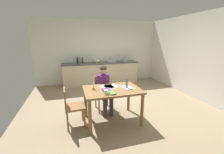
{
  "coord_description": "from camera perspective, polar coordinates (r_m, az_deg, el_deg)",
  "views": [
    {
      "loc": [
        -1.24,
        -3.66,
        1.82
      ],
      "look_at": [
        -0.18,
        -0.02,
        0.85
      ],
      "focal_mm": 23.63,
      "sensor_mm": 36.0,
      "label": 1
    }
  ],
  "objects": [
    {
      "name": "ground_plane",
      "position": [
        4.28,
        2.27,
        -11.13
      ],
      "size": [
        5.2,
        5.2,
        0.04
      ],
      "primitive_type": "cube",
      "color": "#937F60"
    },
    {
      "name": "wall_back",
      "position": [
        6.4,
        -5.09,
        9.66
      ],
      "size": [
        5.2,
        0.12,
        2.6
      ],
      "primitive_type": "cube",
      "color": "silver",
      "rests_on": "ground"
    },
    {
      "name": "wall_right",
      "position": [
        5.33,
        30.24,
        6.83
      ],
      "size": [
        0.12,
        5.2,
        2.6
      ],
      "primitive_type": "cube",
      "color": "silver",
      "rests_on": "ground"
    },
    {
      "name": "kitchen_counter",
      "position": [
        6.18,
        -4.26,
        1.54
      ],
      "size": [
        3.09,
        0.64,
        0.9
      ],
      "color": "beige",
      "rests_on": "ground"
    },
    {
      "name": "dining_table",
      "position": [
        3.28,
        0.06,
        -6.55
      ],
      "size": [
        1.23,
        0.87,
        0.77
      ],
      "color": "olive",
      "rests_on": "ground"
    },
    {
      "name": "chair_at_table",
      "position": [
        3.93,
        -3.64,
        -5.44
      ],
      "size": [
        0.43,
        0.43,
        0.87
      ],
      "color": "olive",
      "rests_on": "ground"
    },
    {
      "name": "person_seated",
      "position": [
        3.74,
        -3.06,
        -3.45
      ],
      "size": [
        0.34,
        0.61,
        1.19
      ],
      "color": "#592666",
      "rests_on": "ground"
    },
    {
      "name": "chair_side_empty",
      "position": [
        3.26,
        -15.29,
        -10.67
      ],
      "size": [
        0.42,
        0.42,
        0.85
      ],
      "color": "olive",
      "rests_on": "ground"
    },
    {
      "name": "coffee_mug",
      "position": [
        2.92,
        -2.28,
        -5.91
      ],
      "size": [
        0.12,
        0.08,
        0.09
      ],
      "color": "white",
      "rests_on": "dining_table"
    },
    {
      "name": "candlestick",
      "position": [
        3.2,
        -7.19,
        -3.64
      ],
      "size": [
        0.06,
        0.06,
        0.26
      ],
      "color": "gold",
      "rests_on": "dining_table"
    },
    {
      "name": "book_magazine",
      "position": [
        2.99,
        -0.29,
        -6.01
      ],
      "size": [
        0.17,
        0.27,
        0.03
      ],
      "primitive_type": "cube",
      "rotation": [
        0.0,
        0.0,
        0.18
      ],
      "color": "#5E9744",
      "rests_on": "dining_table"
    },
    {
      "name": "book_cookery",
      "position": [
        3.15,
        -2.29,
        -4.89
      ],
      "size": [
        0.16,
        0.16,
        0.03
      ],
      "primitive_type": "cube",
      "rotation": [
        0.0,
        0.0,
        -0.0
      ],
      "color": "#6D3576",
      "rests_on": "dining_table"
    },
    {
      "name": "paper_letter",
      "position": [
        3.45,
        -0.02,
        -3.43
      ],
      "size": [
        0.27,
        0.33,
        0.0
      ],
      "primitive_type": "cube",
      "rotation": [
        0.0,
        0.0,
        0.21
      ],
      "color": "white",
      "rests_on": "dining_table"
    },
    {
      "name": "paper_bill",
      "position": [
        3.37,
        5.97,
        -3.92
      ],
      "size": [
        0.29,
        0.34,
        0.0
      ],
      "primitive_type": "cube",
      "rotation": [
        0.0,
        0.0,
        0.29
      ],
      "color": "white",
      "rests_on": "dining_table"
    },
    {
      "name": "paper_envelope",
      "position": [
        3.39,
        -2.32,
        -3.74
      ],
      "size": [
        0.34,
        0.36,
        0.0
      ],
      "primitive_type": "cube",
      "rotation": [
        0.0,
        0.0,
        0.63
      ],
      "color": "white",
      "rests_on": "dining_table"
    },
    {
      "name": "paper_receipt",
      "position": [
        3.39,
        -1.1,
        -3.76
      ],
      "size": [
        0.24,
        0.32,
        0.0
      ],
      "primitive_type": "cube",
      "rotation": [
        0.0,
        0.0,
        0.11
      ],
      "color": "white",
      "rests_on": "dining_table"
    },
    {
      "name": "wine_bottle_on_table",
      "position": [
        3.3,
        5.72,
        -2.0
      ],
      "size": [
        0.06,
        0.06,
        0.3
      ],
      "color": "#8C999E",
      "rests_on": "dining_table"
    },
    {
      "name": "sink_unit",
      "position": [
        6.21,
        -0.2,
        6.06
      ],
      "size": [
        0.36,
        0.36,
        0.24
      ],
      "color": "#B2B7BC",
      "rests_on": "kitchen_counter"
    },
    {
      "name": "bottle_oil",
      "position": [
        5.89,
        -14.48,
        5.96
      ],
      "size": [
        0.06,
        0.06,
        0.25
      ],
      "color": "#8C999E",
      "rests_on": "kitchen_counter"
    },
    {
      "name": "bottle_vinegar",
      "position": [
        5.93,
        -13.26,
        6.28
      ],
      "size": [
        0.06,
        0.06,
        0.29
      ],
      "color": "black",
      "rests_on": "kitchen_counter"
    },
    {
      "name": "bottle_wine_red",
      "position": [
        6.05,
        -12.43,
        6.3
      ],
      "size": [
        0.08,
        0.08,
        0.25
      ],
      "color": "#8C999E",
      "rests_on": "kitchen_counter"
    },
    {
      "name": "bottle_sauce",
      "position": [
        5.99,
        -11.35,
        6.27
      ],
      "size": [
        0.07,
        0.07,
        0.25
      ],
      "color": "#593319",
      "rests_on": "kitchen_counter"
    },
    {
      "name": "mixing_bowl",
      "position": [
        6.08,
        -5.81,
        6.19
      ],
      "size": [
        0.28,
        0.28,
        0.12
      ],
      "primitive_type": "ellipsoid",
      "color": "white",
      "rests_on": "kitchen_counter"
    },
    {
      "name": "stovetop_kettle",
      "position": [
        6.38,
        5.12,
        6.92
      ],
      "size": [
        0.18,
        0.18,
        0.22
      ],
      "color": "#B7BABF",
      "rests_on": "kitchen_counter"
    },
    {
      "name": "wine_glass_near_sink",
      "position": [
        6.24,
        -4.09,
        6.86
      ],
      "size": [
        0.07,
        0.07,
        0.15
      ],
      "color": "silver",
      "rests_on": "kitchen_counter"
    },
    {
      "name": "wine_glass_by_kettle",
      "position": [
        6.22,
        -5.0,
        6.82
      ],
      "size": [
        0.07,
        0.07,
        0.15
      ],
      "color": "silver",
      "rests_on": "kitchen_counter"
    },
    {
      "name": "wine_glass_back_left",
      "position": [
        6.2,
        -5.82,
        6.78
      ],
      "size": [
        0.07,
        0.07,
        0.15
      ],
      "color": "silver",
      "rests_on": "kitchen_counter"
    },
    {
      "name": "teacup_on_counter",
      "position": [
        5.9,
        -5.99,
        5.83
      ],
      "size": [
        0.11,
        0.07,
        0.1
      ],
      "color": "#F2CC4C",
      "rests_on": "kitchen_counter"
    }
  ]
}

